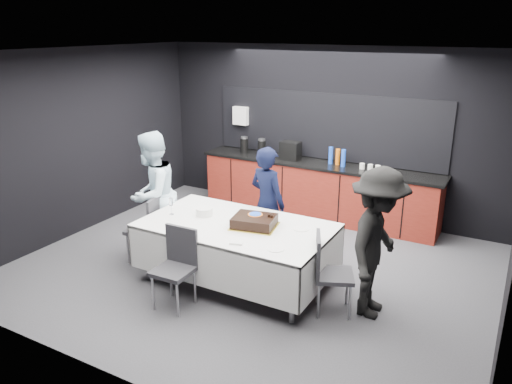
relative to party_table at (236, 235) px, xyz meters
The scene contains 18 objects.
ground 0.76m from the party_table, 90.00° to the left, with size 6.00×6.00×0.00m, color #444449.
room_shell 1.28m from the party_table, 90.00° to the left, with size 6.04×5.04×2.82m.
kitchenette 2.62m from the party_table, 90.35° to the left, with size 4.10×0.64×2.05m.
party_table is the anchor object (origin of this frame).
cake_assembly 0.31m from the party_table, 10.48° to the left, with size 0.61×0.53×0.17m.
plate_stack 0.55m from the party_table, behind, with size 0.21×0.21×0.10m, color white.
loose_plate_near 0.61m from the party_table, 136.32° to the right, with size 0.21×0.21×0.01m, color white.
loose_plate_right_a 0.81m from the party_table, 17.90° to the left, with size 0.19×0.19×0.01m, color white.
loose_plate_right_b 0.86m from the party_table, 28.48° to the right, with size 0.19×0.19×0.01m, color white.
loose_plate_far 0.38m from the party_table, 91.36° to the left, with size 0.18×0.18×0.01m, color white.
fork_pile 0.59m from the party_table, 58.68° to the right, with size 0.14×0.09×0.02m, color white.
champagne_flute 0.96m from the party_table, behind, with size 0.06×0.06×0.22m.
chair_left 1.36m from the party_table, behind, with size 0.51×0.51×0.92m.
chair_right 1.25m from the party_table, ahead, with size 0.55×0.55×0.92m.
chair_near 0.85m from the party_table, 112.77° to the right, with size 0.43×0.43×0.92m.
person_center 0.86m from the party_table, 91.18° to the left, with size 0.57×0.38×1.57m, color black.
person_left 1.49m from the party_table, behind, with size 0.85×0.66×1.75m, color #C7E9FA.
person_right 1.73m from the party_table, ahead, with size 1.10×0.63×1.70m, color black.
Camera 1 is at (2.96, -5.23, 3.10)m, focal length 35.00 mm.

